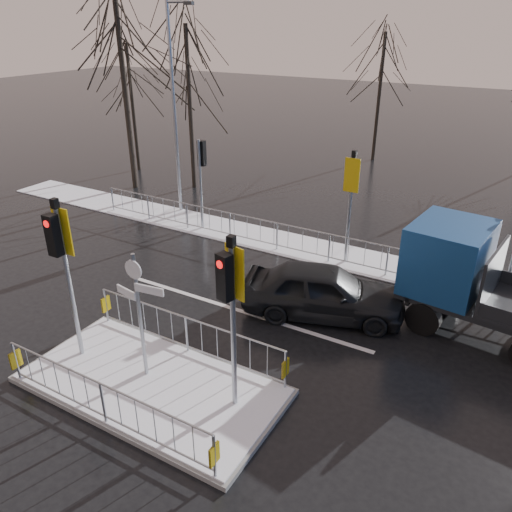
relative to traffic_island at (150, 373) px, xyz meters
The scene contains 12 objects.
ground 0.39m from the traffic_island, 42.90° to the right, with size 120.00×120.00×0.00m, color black.
snow_verge 8.60m from the traffic_island, 89.92° to the left, with size 30.00×2.00×0.04m, color white.
lane_markings 0.52m from the traffic_island, 88.07° to the right, with size 8.00×11.38×0.01m.
traffic_island is the anchor object (origin of this frame).
far_kerb_fixtures 8.11m from the traffic_island, 87.84° to the left, with size 18.00×0.65×3.83m.
car_far_lane 5.27m from the traffic_island, 65.79° to the left, with size 1.79×4.46×1.52m, color black.
flatbed_truck 8.55m from the traffic_island, 46.17° to the left, with size 6.32×2.95×2.83m.
tree_near_a 16.23m from the traffic_island, 133.66° to the left, with size 4.75×4.75×8.97m.
tree_near_b 15.57m from the traffic_island, 122.60° to the left, with size 4.00×4.00×7.55m.
tree_near_c 18.84m from the traffic_island, 132.79° to the left, with size 3.50×3.50×6.61m.
tree_far_a 22.52m from the traffic_island, 95.17° to the left, with size 3.75×3.75×7.08m.
street_lamp_left 12.17m from the traffic_island, 124.07° to the left, with size 1.25×0.18×8.20m.
Camera 1 is at (6.53, -6.54, 7.63)m, focal length 35.00 mm.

